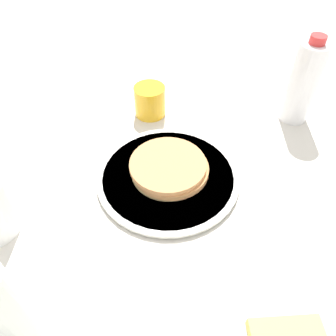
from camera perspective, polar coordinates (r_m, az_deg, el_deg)
name	(u,v)px	position (r m, az deg, el deg)	size (l,w,h in m)	color
ground_plane	(155,187)	(0.68, -2.29, -3.34)	(4.00, 4.00, 0.00)	silver
plate	(168,176)	(0.69, 0.00, -1.49)	(0.30, 0.30, 0.01)	silver
pancake_stack	(169,168)	(0.67, 0.17, -0.02)	(0.17, 0.16, 0.04)	#D7BA77
juice_glass	(150,101)	(0.84, -3.18, 11.59)	(0.08, 0.08, 0.08)	yellow
water_bottle_far	(303,83)	(0.85, 22.46, 13.53)	(0.07, 0.07, 0.21)	white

